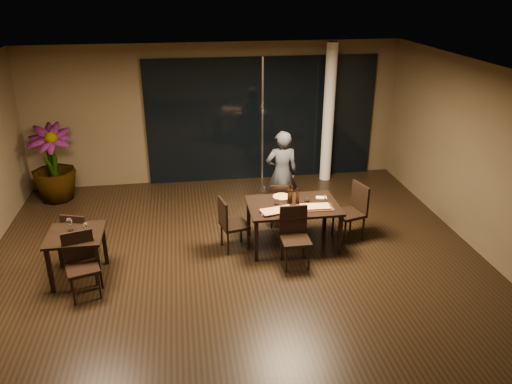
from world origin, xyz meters
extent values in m
plane|color=black|center=(0.00, 0.00, 0.00)|extent=(8.00, 8.00, 0.00)
cube|color=#4E4029|center=(0.00, 4.05, 1.50)|extent=(8.00, 0.10, 3.00)
cube|color=#4E4029|center=(4.05, 0.00, 1.50)|extent=(0.10, 8.00, 3.00)
cube|color=silver|center=(0.00, 0.00, 3.02)|extent=(8.00, 8.00, 0.04)
cube|color=black|center=(1.00, 3.96, 1.35)|extent=(5.00, 0.06, 2.70)
cylinder|color=white|center=(2.40, 3.65, 1.50)|extent=(0.24, 0.24, 3.00)
cube|color=black|center=(1.00, 0.80, 0.73)|extent=(1.50, 1.00, 0.04)
cube|color=black|center=(0.31, 0.36, 0.35)|extent=(0.06, 0.06, 0.71)
cube|color=black|center=(1.69, 0.36, 0.35)|extent=(0.06, 0.06, 0.71)
cube|color=black|center=(0.31, 1.24, 0.35)|extent=(0.06, 0.06, 0.71)
cube|color=black|center=(1.69, 1.24, 0.35)|extent=(0.06, 0.06, 0.71)
cube|color=black|center=(-2.40, 0.30, 0.73)|extent=(0.80, 0.80, 0.04)
cube|color=black|center=(-2.74, -0.04, 0.35)|extent=(0.06, 0.06, 0.71)
cube|color=black|center=(-2.06, -0.04, 0.35)|extent=(0.06, 0.06, 0.71)
cube|color=black|center=(-2.74, 0.64, 0.35)|extent=(0.06, 0.06, 0.71)
cube|color=black|center=(-2.06, 0.64, 0.35)|extent=(0.06, 0.06, 0.71)
cube|color=black|center=(0.95, 1.56, 0.40)|extent=(0.46, 0.46, 0.04)
cylinder|color=black|center=(1.14, 1.69, 0.20)|extent=(0.03, 0.03, 0.40)
cylinder|color=black|center=(0.82, 1.75, 0.20)|extent=(0.03, 0.03, 0.40)
cylinder|color=black|center=(1.08, 1.38, 0.20)|extent=(0.03, 0.03, 0.40)
cylinder|color=black|center=(0.76, 1.43, 0.20)|extent=(0.03, 0.03, 0.40)
cube|color=black|center=(0.92, 1.39, 0.63)|extent=(0.39, 0.11, 0.45)
cube|color=black|center=(0.89, 0.14, 0.45)|extent=(0.44, 0.44, 0.05)
cylinder|color=black|center=(0.71, -0.04, 0.23)|extent=(0.04, 0.04, 0.45)
cylinder|color=black|center=(1.07, -0.05, 0.23)|extent=(0.04, 0.04, 0.45)
cylinder|color=black|center=(0.71, 0.32, 0.23)|extent=(0.04, 0.04, 0.45)
cylinder|color=black|center=(1.08, 0.31, 0.23)|extent=(0.04, 0.04, 0.45)
cube|color=black|center=(0.90, 0.34, 0.70)|extent=(0.44, 0.04, 0.50)
cube|color=black|center=(0.02, 0.82, 0.44)|extent=(0.51, 0.51, 0.05)
cylinder|color=black|center=(0.22, 0.68, 0.22)|extent=(0.04, 0.04, 0.44)
cylinder|color=black|center=(0.15, 1.02, 0.22)|extent=(0.04, 0.04, 0.44)
cylinder|color=black|center=(-0.12, 0.61, 0.22)|extent=(0.04, 0.04, 0.44)
cylinder|color=black|center=(-0.19, 0.95, 0.22)|extent=(0.04, 0.04, 0.44)
cube|color=black|center=(-0.17, 0.77, 0.68)|extent=(0.13, 0.43, 0.49)
cube|color=black|center=(2.01, 0.89, 0.47)|extent=(0.56, 0.56, 0.05)
cylinder|color=black|center=(1.78, 1.02, 0.23)|extent=(0.04, 0.04, 0.47)
cylinder|color=black|center=(1.88, 0.66, 0.23)|extent=(0.04, 0.04, 0.47)
cylinder|color=black|center=(2.14, 1.12, 0.23)|extent=(0.04, 0.04, 0.47)
cylinder|color=black|center=(2.24, 0.76, 0.23)|extent=(0.04, 0.04, 0.47)
cube|color=black|center=(2.21, 0.94, 0.73)|extent=(0.16, 0.45, 0.52)
cube|color=black|center=(-2.44, 0.85, 0.41)|extent=(0.51, 0.51, 0.05)
cylinder|color=black|center=(-2.23, 0.96, 0.21)|extent=(0.03, 0.03, 0.41)
cylinder|color=black|center=(-2.54, 1.06, 0.21)|extent=(0.03, 0.03, 0.41)
cylinder|color=black|center=(-2.33, 0.65, 0.21)|extent=(0.03, 0.03, 0.41)
cylinder|color=black|center=(-2.64, 0.75, 0.21)|extent=(0.03, 0.03, 0.41)
cube|color=black|center=(-2.49, 0.68, 0.64)|extent=(0.39, 0.16, 0.46)
cube|color=black|center=(-2.25, -0.19, 0.44)|extent=(0.54, 0.54, 0.05)
cylinder|color=black|center=(-2.37, -0.41, 0.22)|extent=(0.04, 0.04, 0.44)
cylinder|color=black|center=(-2.03, -0.31, 0.22)|extent=(0.04, 0.04, 0.44)
cylinder|color=black|center=(-2.48, -0.07, 0.22)|extent=(0.04, 0.04, 0.44)
cylinder|color=black|center=(-2.13, 0.03, 0.22)|extent=(0.04, 0.04, 0.44)
cube|color=black|center=(-2.31, 0.00, 0.69)|extent=(0.43, 0.16, 0.49)
imported|color=#2B2E30|center=(1.05, 2.03, 0.83)|extent=(0.57, 0.39, 1.65)
imported|color=#1C4617|center=(-3.35, 3.38, 0.78)|extent=(0.90, 0.90, 1.56)
cube|color=#472A17|center=(0.68, 0.56, 0.76)|extent=(0.54, 0.29, 0.01)
cube|color=#3F2214|center=(1.32, 0.61, 0.76)|extent=(0.59, 0.31, 0.01)
cylinder|color=red|center=(0.87, 1.12, 0.76)|extent=(0.29, 0.29, 0.01)
cylinder|color=white|center=(0.73, 0.85, 0.79)|extent=(0.07, 0.07, 0.08)
cylinder|color=white|center=(1.25, 0.90, 0.80)|extent=(0.08, 0.08, 0.09)
cube|color=white|center=(1.51, 0.66, 0.76)|extent=(0.18, 0.11, 0.01)
cube|color=white|center=(1.53, 0.98, 0.76)|extent=(0.20, 0.13, 0.01)
cube|color=silver|center=(-2.31, 0.10, 0.76)|extent=(0.19, 0.13, 0.01)
camera|label=1|loc=(-0.76, -6.51, 4.23)|focal=35.00mm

